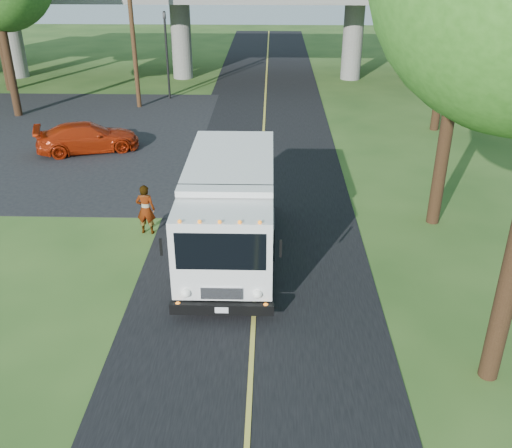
{
  "coord_description": "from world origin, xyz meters",
  "views": [
    {
      "loc": [
        0.41,
        -9.38,
        9.09
      ],
      "look_at": [
        -0.01,
        5.47,
        1.6
      ],
      "focal_mm": 40.0,
      "sensor_mm": 36.0,
      "label": 1
    }
  ],
  "objects_px": {
    "traffic_signal": "(166,46)",
    "red_sedan": "(88,137)",
    "utility_pole": "(132,27)",
    "pedestrian": "(146,209)",
    "step_van": "(230,208)"
  },
  "relations": [
    {
      "from": "pedestrian",
      "to": "step_van",
      "type": "bearing_deg",
      "value": 157.33
    },
    {
      "from": "traffic_signal",
      "to": "utility_pole",
      "type": "bearing_deg",
      "value": -126.87
    },
    {
      "from": "traffic_signal",
      "to": "utility_pole",
      "type": "height_order",
      "value": "utility_pole"
    },
    {
      "from": "traffic_signal",
      "to": "utility_pole",
      "type": "xyz_separation_m",
      "value": [
        -1.5,
        -2.0,
        1.4
      ]
    },
    {
      "from": "traffic_signal",
      "to": "red_sedan",
      "type": "height_order",
      "value": "traffic_signal"
    },
    {
      "from": "red_sedan",
      "to": "pedestrian",
      "type": "height_order",
      "value": "pedestrian"
    },
    {
      "from": "utility_pole",
      "to": "traffic_signal",
      "type": "bearing_deg",
      "value": 53.13
    },
    {
      "from": "red_sedan",
      "to": "step_van",
      "type": "bearing_deg",
      "value": -161.62
    },
    {
      "from": "utility_pole",
      "to": "red_sedan",
      "type": "xyz_separation_m",
      "value": [
        -0.73,
        -7.87,
        -3.91
      ]
    },
    {
      "from": "step_van",
      "to": "pedestrian",
      "type": "distance_m",
      "value": 3.39
    },
    {
      "from": "traffic_signal",
      "to": "red_sedan",
      "type": "bearing_deg",
      "value": -102.73
    },
    {
      "from": "traffic_signal",
      "to": "red_sedan",
      "type": "relative_size",
      "value": 1.11
    },
    {
      "from": "traffic_signal",
      "to": "red_sedan",
      "type": "distance_m",
      "value": 10.43
    },
    {
      "from": "utility_pole",
      "to": "pedestrian",
      "type": "height_order",
      "value": "utility_pole"
    },
    {
      "from": "traffic_signal",
      "to": "pedestrian",
      "type": "relative_size",
      "value": 2.95
    }
  ]
}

